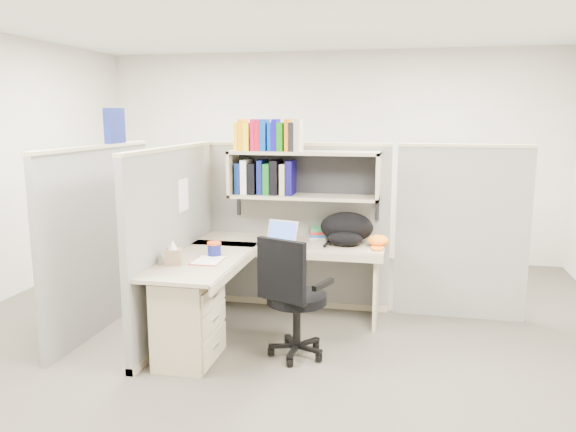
% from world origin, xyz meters
% --- Properties ---
extents(ground, '(6.00, 6.00, 0.00)m').
position_xyz_m(ground, '(0.00, 0.00, 0.00)').
color(ground, '#36322A').
rests_on(ground, ground).
extents(room_shell, '(6.00, 6.00, 6.00)m').
position_xyz_m(room_shell, '(0.00, 0.00, 1.62)').
color(room_shell, '#BDB8AA').
rests_on(room_shell, ground).
extents(cubicle, '(3.79, 1.84, 1.95)m').
position_xyz_m(cubicle, '(-0.37, 0.45, 0.91)').
color(cubicle, slate).
rests_on(cubicle, ground).
extents(desk, '(1.74, 1.75, 0.73)m').
position_xyz_m(desk, '(-0.41, -0.29, 0.44)').
color(desk, gray).
rests_on(desk, ground).
extents(laptop, '(0.38, 0.38, 0.22)m').
position_xyz_m(laptop, '(-0.09, 0.40, 0.84)').
color(laptop, '#AFAFB4').
rests_on(laptop, desk).
extents(backpack, '(0.58, 0.52, 0.29)m').
position_xyz_m(backpack, '(0.51, 0.58, 0.87)').
color(backpack, black).
rests_on(backpack, desk).
extents(orange_cap, '(0.19, 0.22, 0.10)m').
position_xyz_m(orange_cap, '(0.81, 0.54, 0.78)').
color(orange_cap, orange).
rests_on(orange_cap, desk).
extents(snack_canister, '(0.12, 0.12, 0.11)m').
position_xyz_m(snack_canister, '(-0.51, -0.08, 0.79)').
color(snack_canister, navy).
rests_on(snack_canister, desk).
extents(tissue_box, '(0.16, 0.16, 0.19)m').
position_xyz_m(tissue_box, '(-0.74, -0.41, 0.83)').
color(tissue_box, '#8A6E4E').
rests_on(tissue_box, desk).
extents(mouse, '(0.10, 0.07, 0.03)m').
position_xyz_m(mouse, '(0.15, 0.36, 0.75)').
color(mouse, '#7FA0B5').
rests_on(mouse, desk).
extents(paper_cup, '(0.09, 0.09, 0.10)m').
position_xyz_m(paper_cup, '(-0.00, 0.70, 0.78)').
color(paper_cup, white).
rests_on(paper_cup, desk).
extents(book_stack, '(0.19, 0.23, 0.10)m').
position_xyz_m(book_stack, '(0.22, 0.77, 0.78)').
color(book_stack, gray).
rests_on(book_stack, desk).
extents(loose_paper, '(0.22, 0.29, 0.00)m').
position_xyz_m(loose_paper, '(-0.51, -0.24, 0.73)').
color(loose_paper, white).
rests_on(loose_paper, desk).
extents(task_chair, '(0.57, 0.53, 0.99)m').
position_xyz_m(task_chair, '(0.22, -0.33, 0.35)').
color(task_chair, black).
rests_on(task_chair, ground).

